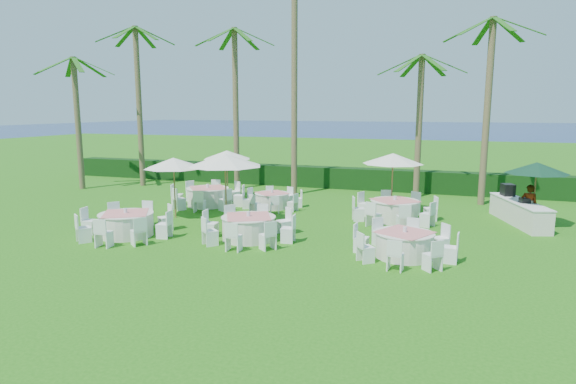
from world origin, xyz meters
name	(u,v)px	position (x,y,z in m)	size (l,w,h in m)	color
ground	(237,237)	(0.00, 0.00, 0.00)	(120.00, 120.00, 0.00)	#1E6110
hedge	(322,177)	(0.00, 12.00, 0.60)	(34.00, 1.00, 1.20)	black
ocean	(421,129)	(0.00, 102.00, 0.00)	(260.00, 260.00, 0.00)	#071C4B
banquet_table_a	(126,224)	(-3.86, -1.14, 0.45)	(3.41, 3.41, 1.02)	silver
banquet_table_b	(249,227)	(0.53, -0.15, 0.44)	(3.35, 3.35, 1.01)	silver
banquet_table_c	(404,244)	(5.94, -0.49, 0.42)	(3.20, 3.20, 0.96)	silver
banquet_table_d	(208,196)	(-3.73, 4.79, 0.46)	(3.48, 3.48, 1.04)	silver
banquet_table_e	(272,200)	(-0.65, 5.31, 0.37)	(2.77, 2.77, 0.86)	silver
banquet_table_f	(394,210)	(5.07, 4.48, 0.46)	(3.40, 3.40, 1.04)	silver
umbrella_a	(174,163)	(-3.79, 2.02, 2.33)	(2.48, 2.48, 2.56)	brown
umbrella_b	(225,160)	(-1.23, 1.68, 2.58)	(2.96, 2.96, 2.83)	brown
umbrella_c	(227,155)	(-3.58, 6.64, 2.28)	(2.45, 2.45, 2.50)	brown
umbrella_d	(393,159)	(4.77, 5.88, 2.43)	(2.65, 2.65, 2.66)	brown
umbrella_green	(537,168)	(10.31, 5.20, 2.32)	(2.37, 2.37, 2.54)	brown
buffet_table	(519,211)	(9.85, 5.60, 0.50)	(2.02, 4.09, 1.43)	silver
staff_person	(529,206)	(10.14, 5.15, 0.83)	(0.61, 0.40, 1.67)	gray
palm_a	(139,100)	(-10.42, 9.06, 5.10)	(4.13, 4.40, 9.28)	brown
palm_b	(236,102)	(-4.50, 9.76, 4.96)	(4.29, 4.34, 9.00)	brown
palm_c	(294,71)	(-0.80, 9.06, 6.52)	(4.22, 4.38, 12.07)	brown
palm_d	(419,119)	(5.51, 10.39, 4.08)	(4.40, 4.00, 7.29)	brown
palm_e	(488,103)	(8.64, 9.33, 4.81)	(4.36, 4.27, 8.72)	brown
palm_f	(77,116)	(-13.04, 6.91, 4.16)	(4.18, 4.39, 7.45)	brown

